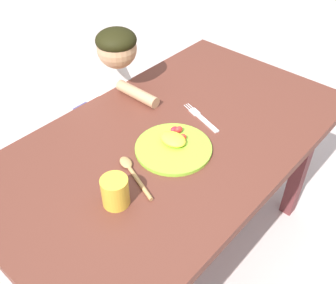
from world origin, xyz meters
TOP-DOWN VIEW (x-y plane):
  - ground_plane at (0.00, 0.00)m, footprint 8.00×8.00m
  - dining_table at (0.00, 0.00)m, footprint 1.36×0.79m
  - plate at (-0.05, -0.04)m, footprint 0.26×0.26m
  - fork at (0.15, -0.01)m, footprint 0.08×0.20m
  - spoon at (-0.22, -0.02)m, footprint 0.09×0.21m
  - drinking_cup at (-0.34, -0.08)m, footprint 0.08×0.08m
  - person at (0.09, 0.47)m, footprint 0.19×0.44m

SIDE VIEW (x-z plane):
  - ground_plane at x=0.00m, z-range 0.00..0.00m
  - person at x=0.09m, z-range 0.04..0.99m
  - dining_table at x=0.00m, z-range 0.26..0.95m
  - fork at x=0.15m, z-range 0.69..0.70m
  - spoon at x=-0.22m, z-range 0.69..0.71m
  - plate at x=-0.05m, z-range 0.68..0.72m
  - drinking_cup at x=-0.34m, z-range 0.69..0.78m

